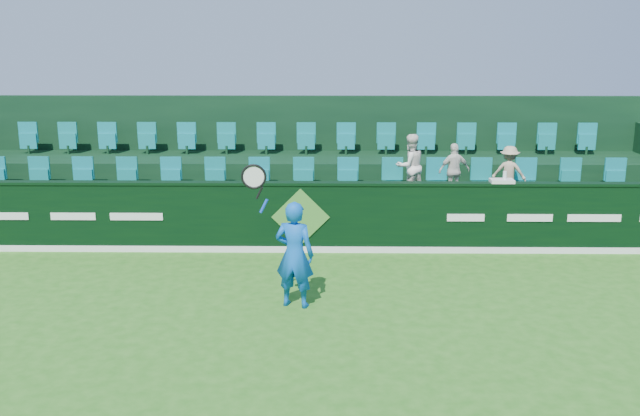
{
  "coord_description": "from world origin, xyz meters",
  "views": [
    {
      "loc": [
        0.53,
        -9.05,
        4.11
      ],
      "look_at": [
        0.38,
        2.8,
        1.15
      ],
      "focal_mm": 40.0,
      "sensor_mm": 36.0,
      "label": 1
    }
  ],
  "objects_px": {
    "spectator_left": "(410,166)",
    "drinks_bottle": "(505,177)",
    "tennis_player": "(294,253)",
    "spectator_middle": "(454,171)",
    "spectator_right": "(509,172)",
    "towel": "(502,181)"
  },
  "relations": [
    {
      "from": "spectator_left",
      "to": "spectator_right",
      "type": "bearing_deg",
      "value": 155.55
    },
    {
      "from": "spectator_middle",
      "to": "towel",
      "type": "distance_m",
      "value": 1.32
    },
    {
      "from": "spectator_middle",
      "to": "towel",
      "type": "relative_size",
      "value": 2.59
    },
    {
      "from": "spectator_middle",
      "to": "drinks_bottle",
      "type": "xyz_separation_m",
      "value": [
        0.75,
        -1.12,
        0.1
      ]
    },
    {
      "from": "tennis_player",
      "to": "drinks_bottle",
      "type": "relative_size",
      "value": 10.53
    },
    {
      "from": "spectator_middle",
      "to": "spectator_right",
      "type": "relative_size",
      "value": 1.05
    },
    {
      "from": "spectator_right",
      "to": "drinks_bottle",
      "type": "bearing_deg",
      "value": 88.71
    },
    {
      "from": "spectator_left",
      "to": "spectator_middle",
      "type": "relative_size",
      "value": 1.16
    },
    {
      "from": "spectator_middle",
      "to": "tennis_player",
      "type": "bearing_deg",
      "value": 37.81
    },
    {
      "from": "tennis_player",
      "to": "towel",
      "type": "distance_m",
      "value": 4.71
    },
    {
      "from": "spectator_right",
      "to": "spectator_middle",
      "type": "bearing_deg",
      "value": 16.55
    },
    {
      "from": "spectator_right",
      "to": "drinks_bottle",
      "type": "xyz_separation_m",
      "value": [
        -0.36,
        -1.12,
        0.13
      ]
    },
    {
      "from": "drinks_bottle",
      "to": "spectator_left",
      "type": "bearing_deg",
      "value": 145.63
    },
    {
      "from": "spectator_right",
      "to": "towel",
      "type": "xyz_separation_m",
      "value": [
        -0.41,
        -1.12,
        0.05
      ]
    },
    {
      "from": "towel",
      "to": "spectator_left",
      "type": "bearing_deg",
      "value": 144.83
    },
    {
      "from": "spectator_left",
      "to": "towel",
      "type": "bearing_deg",
      "value": 120.38
    },
    {
      "from": "tennis_player",
      "to": "spectator_middle",
      "type": "distance_m",
      "value": 5.0
    },
    {
      "from": "spectator_middle",
      "to": "drinks_bottle",
      "type": "distance_m",
      "value": 1.35
    },
    {
      "from": "spectator_left",
      "to": "spectator_right",
      "type": "height_order",
      "value": "spectator_left"
    },
    {
      "from": "tennis_player",
      "to": "spectator_left",
      "type": "relative_size",
      "value": 1.76
    },
    {
      "from": "drinks_bottle",
      "to": "tennis_player",
      "type": "bearing_deg",
      "value": -143.64
    },
    {
      "from": "spectator_left",
      "to": "drinks_bottle",
      "type": "distance_m",
      "value": 1.98
    }
  ]
}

